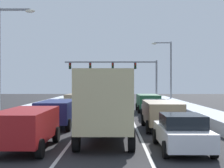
% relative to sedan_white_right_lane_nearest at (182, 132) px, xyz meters
% --- Properties ---
extents(ground_plane, '(120.00, 120.00, 0.00)m').
position_rel_sedan_white_right_lane_nearest_xyz_m(ground_plane, '(-3.17, 10.62, -0.76)').
color(ground_plane, '#28282B').
extents(lane_stripe_between_right_lane_and_center_lane, '(0.14, 47.50, 0.01)m').
position_rel_sedan_white_right_lane_nearest_xyz_m(lane_stripe_between_right_lane_and_center_lane, '(-1.47, 14.93, -0.76)').
color(lane_stripe_between_right_lane_and_center_lane, silver).
rests_on(lane_stripe_between_right_lane_and_center_lane, ground).
extents(lane_stripe_between_center_lane_and_left_lane, '(0.14, 47.50, 0.01)m').
position_rel_sedan_white_right_lane_nearest_xyz_m(lane_stripe_between_center_lane_and_left_lane, '(-4.87, 14.93, -0.76)').
color(lane_stripe_between_center_lane_and_left_lane, silver).
rests_on(lane_stripe_between_center_lane_and_left_lane, ground).
extents(snow_bank_right_shoulder, '(2.17, 47.50, 0.77)m').
position_rel_sedan_white_right_lane_nearest_xyz_m(snow_bank_right_shoulder, '(3.83, 14.93, -0.38)').
color(snow_bank_right_shoulder, silver).
rests_on(snow_bank_right_shoulder, ground).
extents(snow_bank_left_shoulder, '(2.03, 47.50, 0.77)m').
position_rel_sedan_white_right_lane_nearest_xyz_m(snow_bank_left_shoulder, '(-10.17, 14.93, -0.38)').
color(snow_bank_left_shoulder, silver).
rests_on(snow_bank_left_shoulder, ground).
extents(sedan_white_right_lane_nearest, '(2.00, 4.50, 1.51)m').
position_rel_sedan_white_right_lane_nearest_xyz_m(sedan_white_right_lane_nearest, '(0.00, 0.00, 0.00)').
color(sedan_white_right_lane_nearest, silver).
rests_on(sedan_white_right_lane_nearest, ground).
extents(suv_tan_right_lane_second, '(2.16, 4.90, 1.67)m').
position_rel_sedan_white_right_lane_nearest_xyz_m(suv_tan_right_lane_second, '(0.02, 6.21, 0.25)').
color(suv_tan_right_lane_second, '#937F60').
rests_on(suv_tan_right_lane_second, ground).
extents(sedan_gray_right_lane_third, '(2.00, 4.50, 1.51)m').
position_rel_sedan_white_right_lane_nearest_xyz_m(sedan_gray_right_lane_third, '(0.35, 12.30, 0.00)').
color(sedan_gray_right_lane_third, slate).
rests_on(sedan_gray_right_lane_third, ground).
extents(suv_green_right_lane_fourth, '(2.16, 4.90, 1.67)m').
position_rel_sedan_white_right_lane_nearest_xyz_m(suv_green_right_lane_fourth, '(0.39, 18.48, 0.25)').
color(suv_green_right_lane_fourth, '#1E5633').
rests_on(suv_green_right_lane_fourth, ground).
extents(box_truck_center_lane_nearest, '(2.53, 7.20, 3.36)m').
position_rel_sedan_white_right_lane_nearest_xyz_m(box_truck_center_lane_nearest, '(-3.23, 2.08, 1.14)').
color(box_truck_center_lane_nearest, black).
rests_on(box_truck_center_lane_nearest, ground).
extents(sedan_maroon_center_lane_second, '(2.00, 4.50, 1.51)m').
position_rel_sedan_white_right_lane_nearest_xyz_m(sedan_maroon_center_lane_second, '(-2.97, 10.54, 0.00)').
color(sedan_maroon_center_lane_second, maroon).
rests_on(sedan_maroon_center_lane_second, ground).
extents(suv_silver_center_lane_third, '(2.16, 4.90, 1.67)m').
position_rel_sedan_white_right_lane_nearest_xyz_m(suv_silver_center_lane_third, '(-3.29, 17.30, 0.25)').
color(suv_silver_center_lane_third, '#B7BABF').
rests_on(suv_silver_center_lane_third, ground).
extents(suv_charcoal_center_lane_fourth, '(2.16, 4.90, 1.67)m').
position_rel_sedan_white_right_lane_nearest_xyz_m(suv_charcoal_center_lane_fourth, '(-3.04, 23.93, 0.25)').
color(suv_charcoal_center_lane_fourth, '#38383D').
rests_on(suv_charcoal_center_lane_fourth, ground).
extents(suv_red_left_lane_nearest, '(2.16, 4.90, 1.67)m').
position_rel_sedan_white_right_lane_nearest_xyz_m(suv_red_left_lane_nearest, '(-6.51, 0.11, 0.25)').
color(suv_red_left_lane_nearest, maroon).
rests_on(suv_red_left_lane_nearest, ground).
extents(suv_navy_left_lane_second, '(2.16, 4.90, 1.67)m').
position_rel_sedan_white_right_lane_nearest_xyz_m(suv_navy_left_lane_second, '(-6.43, 7.04, 0.25)').
color(suv_navy_left_lane_second, navy).
rests_on(suv_navy_left_lane_second, ground).
extents(sedan_white_left_lane_third, '(2.00, 4.50, 1.51)m').
position_rel_sedan_white_right_lane_nearest_xyz_m(sedan_white_left_lane_third, '(-6.52, 12.81, 0.00)').
color(sedan_white_left_lane_third, silver).
rests_on(sedan_white_left_lane_third, ground).
extents(suv_tan_left_lane_fourth, '(2.16, 4.90, 1.67)m').
position_rel_sedan_white_right_lane_nearest_xyz_m(suv_tan_left_lane_fourth, '(-6.64, 19.73, 0.25)').
color(suv_tan_left_lane_fourth, '#937F60').
rests_on(suv_tan_left_lane_fourth, ground).
extents(traffic_light_gantry, '(14.00, 0.47, 6.20)m').
position_rel_sedan_white_right_lane_nearest_xyz_m(traffic_light_gantry, '(-1.86, 36.51, 4.12)').
color(traffic_light_gantry, slate).
rests_on(traffic_light_gantry, ground).
extents(street_lamp_right_mid, '(2.66, 0.36, 8.22)m').
position_rel_sedan_white_right_lane_nearest_xyz_m(street_lamp_right_mid, '(4.17, 30.05, 4.15)').
color(street_lamp_right_mid, gray).
rests_on(street_lamp_right_mid, ground).
extents(street_lamp_left_mid, '(2.66, 0.36, 8.09)m').
position_rel_sedan_white_right_lane_nearest_xyz_m(street_lamp_left_mid, '(-10.57, 9.42, 4.08)').
color(street_lamp_left_mid, gray).
rests_on(street_lamp_left_mid, ground).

